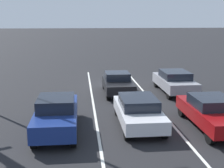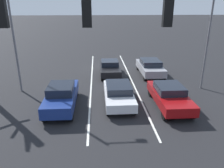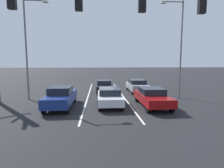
# 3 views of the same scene
# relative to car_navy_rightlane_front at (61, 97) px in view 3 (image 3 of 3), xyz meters

# --- Properties ---
(ground_plane) EXTENTS (240.00, 240.00, 0.00)m
(ground_plane) POSITION_rel_car_navy_rightlane_front_xyz_m (-3.51, -8.67, -0.79)
(ground_plane) COLOR black
(lane_stripe_left_divider) EXTENTS (0.12, 18.96, 0.01)m
(lane_stripe_left_divider) POSITION_rel_car_navy_rightlane_front_xyz_m (-5.26, -5.19, -0.78)
(lane_stripe_left_divider) COLOR silver
(lane_stripe_left_divider) RESTS_ON ground_plane
(lane_stripe_center_divider) EXTENTS (0.12, 18.96, 0.01)m
(lane_stripe_center_divider) POSITION_rel_car_navy_rightlane_front_xyz_m (-1.76, -5.19, -0.78)
(lane_stripe_center_divider) COLOR silver
(lane_stripe_center_divider) RESTS_ON ground_plane
(car_navy_rightlane_front) EXTENTS (1.75, 4.76, 1.54)m
(car_navy_rightlane_front) POSITION_rel_car_navy_rightlane_front_xyz_m (0.00, 0.00, 0.00)
(car_navy_rightlane_front) COLOR navy
(car_navy_rightlane_front) RESTS_ON ground_plane
(car_maroon_leftlane_front) EXTENTS (1.87, 4.70, 1.40)m
(car_maroon_leftlane_front) POSITION_rel_car_navy_rightlane_front_xyz_m (-6.89, 0.28, -0.05)
(car_maroon_leftlane_front) COLOR maroon
(car_maroon_leftlane_front) RESTS_ON ground_plane
(car_silver_midlane_front) EXTENTS (1.81, 4.41, 1.33)m
(car_silver_midlane_front) POSITION_rel_car_navy_rightlane_front_xyz_m (-3.67, -0.37, -0.09)
(car_silver_midlane_front) COLOR silver
(car_silver_midlane_front) RESTS_ON ground_plane
(car_black_midlane_second) EXTENTS (1.76, 4.11, 1.36)m
(car_black_midlane_second) POSITION_rel_car_navy_rightlane_front_xyz_m (-3.45, -6.53, -0.09)
(car_black_midlane_second) COLOR black
(car_black_midlane_second) RESTS_ON ground_plane
(car_gray_leftlane_second) EXTENTS (1.89, 4.54, 1.43)m
(car_gray_leftlane_second) POSITION_rel_car_navy_rightlane_front_xyz_m (-7.22, -6.44, -0.03)
(car_gray_leftlane_second) COLOR gray
(car_gray_leftlane_second) RESTS_ON ground_plane
(traffic_signal_gantry) EXTENTS (12.65, 0.37, 6.83)m
(traffic_signal_gantry) POSITION_rel_car_navy_rightlane_front_xyz_m (-1.31, 5.27, 4.55)
(traffic_signal_gantry) COLOR slate
(traffic_signal_gantry) RESTS_ON ground_plane
(street_lamp_right_shoulder) EXTENTS (2.12, 0.24, 8.80)m
(street_lamp_right_shoulder) POSITION_rel_car_navy_rightlane_front_xyz_m (3.30, -3.02, 4.26)
(street_lamp_right_shoulder) COLOR slate
(street_lamp_right_shoulder) RESTS_ON ground_plane
(street_lamp_left_shoulder) EXTENTS (2.12, 0.24, 8.88)m
(street_lamp_left_shoulder) POSITION_rel_car_navy_rightlane_front_xyz_m (-10.21, -2.65, 4.30)
(street_lamp_left_shoulder) COLOR slate
(street_lamp_left_shoulder) RESTS_ON ground_plane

